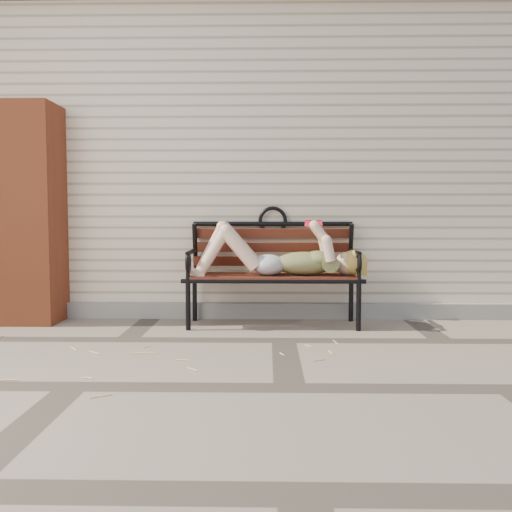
{
  "coord_description": "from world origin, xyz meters",
  "views": [
    {
      "loc": [
        -0.13,
        -4.45,
        0.98
      ],
      "look_at": [
        -0.23,
        0.38,
        0.64
      ],
      "focal_mm": 40.0,
      "sensor_mm": 36.0,
      "label": 1
    }
  ],
  "objects": [
    {
      "name": "brick_pillar",
      "position": [
        -2.3,
        0.75,
        1.0
      ],
      "size": [
        0.5,
        0.5,
        2.0
      ],
      "primitive_type": "cube",
      "color": "#B04D27",
      "rests_on": "ground"
    },
    {
      "name": "ground",
      "position": [
        0.0,
        0.0,
        0.0
      ],
      "size": [
        80.0,
        80.0,
        0.0
      ],
      "primitive_type": "plane",
      "color": "#76695B",
      "rests_on": "ground"
    },
    {
      "name": "garden_bench",
      "position": [
        -0.08,
        0.72,
        0.6
      ],
      "size": [
        1.66,
        0.66,
        1.07
      ],
      "color": "black",
      "rests_on": "ground"
    },
    {
      "name": "straw_scatter",
      "position": [
        -1.18,
        -0.55,
        0.01
      ],
      "size": [
        2.65,
        1.67,
        0.01
      ],
      "color": "#E8D471",
      "rests_on": "ground"
    },
    {
      "name": "reading_woman",
      "position": [
        -0.07,
        0.59,
        0.64
      ],
      "size": [
        1.57,
        0.36,
        0.49
      ],
      "color": "#093042",
      "rests_on": "ground"
    },
    {
      "name": "house_roof",
      "position": [
        0.0,
        3.0,
        3.15
      ],
      "size": [
        8.3,
        4.3,
        0.3
      ],
      "primitive_type": "cube",
      "color": "#463832",
      "rests_on": "house_wall"
    },
    {
      "name": "foundation_strip",
      "position": [
        0.0,
        0.97,
        0.07
      ],
      "size": [
        8.0,
        0.1,
        0.15
      ],
      "primitive_type": "cube",
      "color": "gray",
      "rests_on": "ground"
    },
    {
      "name": "house_wall",
      "position": [
        0.0,
        3.0,
        1.5
      ],
      "size": [
        8.0,
        4.0,
        3.0
      ],
      "primitive_type": "cube",
      "color": "beige",
      "rests_on": "ground"
    }
  ]
}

